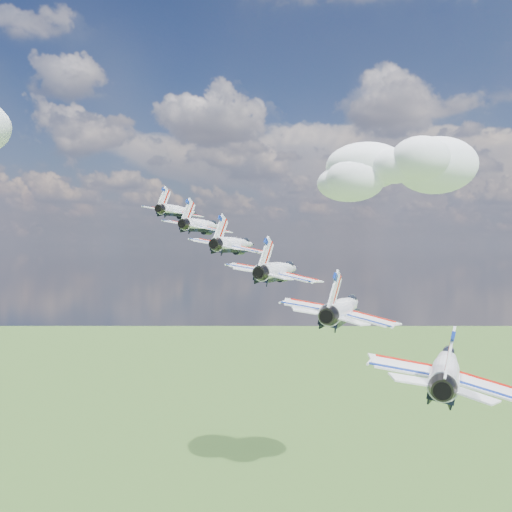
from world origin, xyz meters
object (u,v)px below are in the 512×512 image
at_px(jet_4, 344,307).
at_px(jet_5, 446,367).
at_px(jet_0, 179,211).
at_px(jet_2, 236,244).
at_px(jet_3, 280,270).
at_px(jet_1, 203,225).

bearing_deg(jet_4, jet_5, -45.44).
relative_size(jet_0, jet_5, 1.00).
relative_size(jet_4, jet_5, 1.00).
height_order(jet_4, jet_5, jet_4).
relative_size(jet_0, jet_4, 1.00).
height_order(jet_0, jet_2, jet_0).
bearing_deg(jet_4, jet_0, 134.56).
bearing_deg(jet_3, jet_4, -45.44).
xyz_separation_m(jet_2, jet_5, (28.07, -23.18, -8.20)).
bearing_deg(jet_0, jet_4, -45.44).
bearing_deg(jet_2, jet_0, 134.56).
bearing_deg(jet_0, jet_1, -45.44).
height_order(jet_0, jet_3, jet_0).
xyz_separation_m(jet_0, jet_5, (46.78, -38.64, -13.67)).
xyz_separation_m(jet_1, jet_3, (18.71, -15.45, -5.47)).
xyz_separation_m(jet_3, jet_4, (9.36, -7.73, -2.73)).
relative_size(jet_1, jet_5, 1.00).
bearing_deg(jet_5, jet_3, 134.56).
relative_size(jet_3, jet_4, 1.00).
height_order(jet_0, jet_4, jet_0).
distance_m(jet_1, jet_2, 12.44).
xyz_separation_m(jet_4, jet_5, (9.36, -7.73, -2.73)).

